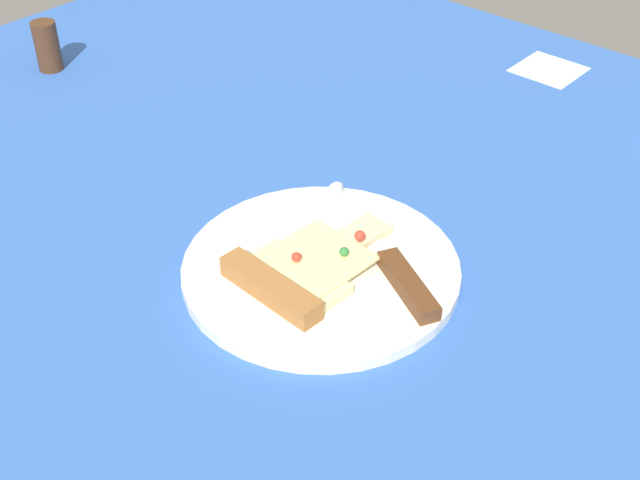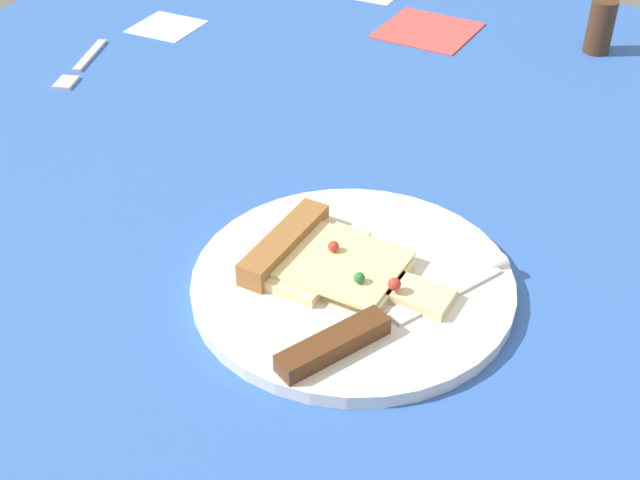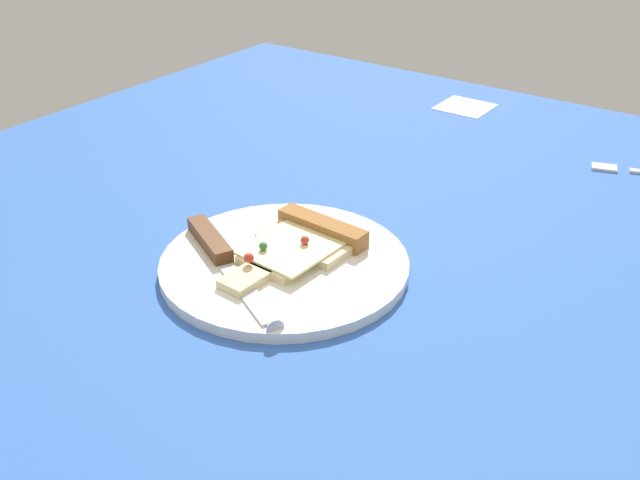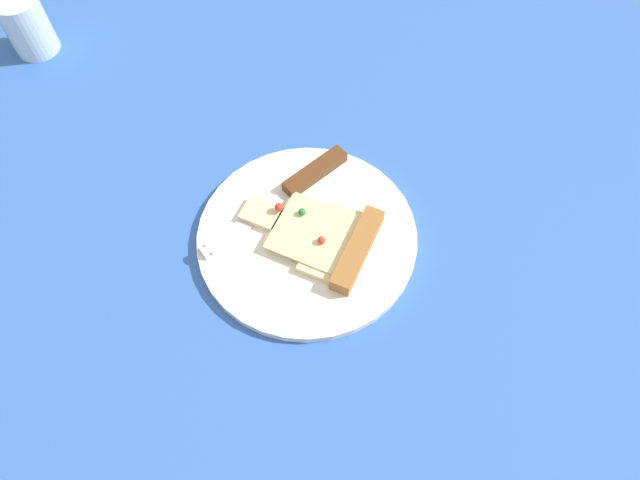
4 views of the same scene
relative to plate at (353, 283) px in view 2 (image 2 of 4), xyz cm
name	(u,v)px [view 2 (image 2 of 4)]	position (x,y,z in cm)	size (l,w,h in cm)	color
ground_plane	(357,245)	(-3.05, 7.89, -2.14)	(146.27, 146.27, 3.00)	#3360B7
plate	(353,283)	(0.00, 0.00, 0.00)	(28.56, 28.56, 1.28)	white
pizza_slice	(327,261)	(-2.60, 0.13, 1.42)	(17.79, 12.12, 2.43)	beige
knife	(378,323)	(4.58, -5.12, 1.24)	(12.93, 22.26, 2.45)	silver
pepper_shaker	(600,27)	(9.13, 61.28, 2.99)	(3.58, 3.58, 7.26)	#4C2D19
fork	(80,65)	(-51.50, 25.72, -0.24)	(6.44, 15.11, 0.80)	silver
napkin	(428,30)	(-14.23, 57.83, -0.44)	(13.00, 13.00, 0.40)	#E54C47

